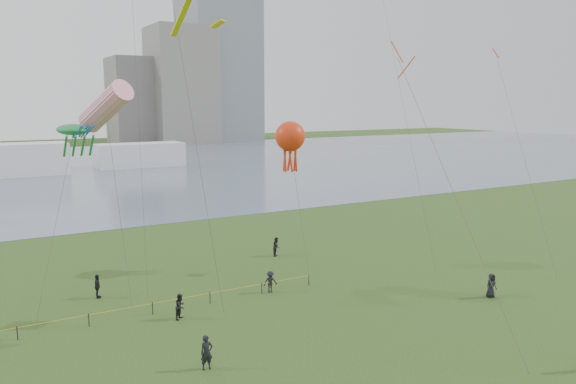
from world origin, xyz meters
TOP-DOWN VIEW (x-y plane):
  - ground_plane at (0.00, 0.00)m, footprint 400.00×400.00m
  - lake at (0.00, 100.00)m, footprint 400.00×120.00m
  - building_mid at (46.00, 162.00)m, footprint 20.00×20.00m
  - building_low at (32.00, 168.00)m, footprint 16.00×18.00m
  - pavilion_left at (-12.00, 95.00)m, footprint 22.00×8.00m
  - pavilion_right at (14.00, 98.00)m, footprint 18.00×7.00m
  - fence at (-14.14, 13.79)m, footprint 24.07×0.07m
  - spectator_a at (-6.68, 12.16)m, footprint 1.02×1.00m
  - spectator_b at (0.68, 13.77)m, footprint 1.12×0.78m
  - spectator_c at (-10.50, 18.77)m, footprint 0.72×1.09m
  - spectator_d at (13.80, 5.08)m, footprint 0.88×0.61m
  - spectator_f at (-7.77, 4.90)m, footprint 0.67×0.45m
  - spectator_g at (5.75, 22.14)m, footprint 1.04×1.05m
  - kite_windsock at (-9.23, 19.10)m, footprint 4.17×5.48m
  - kite_creature at (-11.35, 19.53)m, footprint 4.77×6.79m
  - kite_octopus at (5.25, 18.83)m, footprint 3.13×7.54m
  - kite_delta at (6.65, 6.97)m, footprint 1.56×12.12m

SIDE VIEW (x-z plane):
  - ground_plane at x=0.00m, z-range 0.00..0.00m
  - lake at x=0.00m, z-range -0.02..0.06m
  - fence at x=-14.14m, z-range 0.03..1.08m
  - spectator_b at x=0.68m, z-range 0.00..1.60m
  - spectator_a at x=-6.68m, z-range 0.00..1.66m
  - spectator_g at x=5.75m, z-range 0.00..1.71m
  - spectator_c at x=-10.50m, z-range 0.00..1.71m
  - spectator_d at x=13.80m, z-range 0.00..1.73m
  - spectator_f at x=-7.77m, z-range 0.00..1.82m
  - pavilion_right at x=14.00m, z-range 0.00..5.00m
  - pavilion_left at x=-12.00m, z-range 0.00..6.00m
  - kite_octopus at x=5.25m, z-range 4.80..16.98m
  - kite_creature at x=-11.35m, z-range 5.70..17.95m
  - kite_windsock at x=-9.23m, z-range 5.77..21.02m
  - building_low at x=32.00m, z-range 0.00..28.00m
  - kite_delta at x=6.65m, z-range 7.25..24.77m
  - building_mid at x=46.00m, z-range 0.00..38.00m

